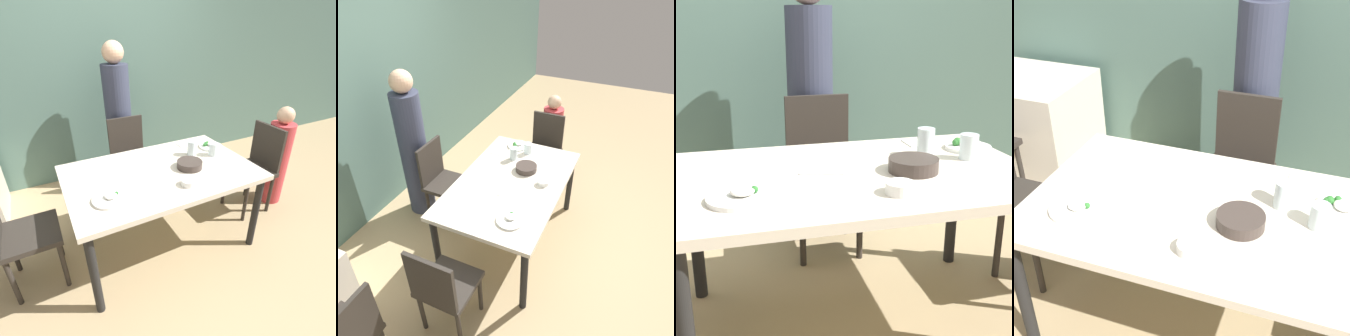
% 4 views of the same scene
% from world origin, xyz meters
% --- Properties ---
extents(ground_plane, '(10.00, 10.00, 0.00)m').
position_xyz_m(ground_plane, '(0.00, 0.00, 0.00)').
color(ground_plane, tan).
extents(wall_back, '(10.00, 0.06, 2.70)m').
position_xyz_m(wall_back, '(0.00, 1.57, 1.35)').
color(wall_back, '#4C6B60').
rests_on(wall_back, ground_plane).
extents(dining_table, '(1.49, 0.95, 0.73)m').
position_xyz_m(dining_table, '(0.00, 0.00, 0.66)').
color(dining_table, beige).
rests_on(dining_table, ground_plane).
extents(chair_adult_spot, '(0.40, 0.40, 0.90)m').
position_xyz_m(chair_adult_spot, '(0.03, 0.81, 0.50)').
color(chair_adult_spot, '#2D2823').
rests_on(chair_adult_spot, ground_plane).
extents(chair_child_spot, '(0.40, 0.40, 0.90)m').
position_xyz_m(chair_child_spot, '(1.08, 0.03, 0.50)').
color(chair_child_spot, '#2D2823').
rests_on(chair_child_spot, ground_plane).
extents(chair_empty_left, '(0.40, 0.40, 0.90)m').
position_xyz_m(chair_empty_left, '(-1.08, 0.06, 0.50)').
color(chair_empty_left, '#2D2823').
rests_on(chair_empty_left, ground_plane).
extents(person_adult, '(0.28, 0.28, 1.62)m').
position_xyz_m(person_adult, '(0.03, 1.12, 0.77)').
color(person_adult, '#33384C').
rests_on(person_adult, ground_plane).
extents(person_child, '(0.25, 0.25, 1.06)m').
position_xyz_m(person_child, '(1.38, 0.03, 0.49)').
color(person_child, '#C63D42').
rests_on(person_child, ground_plane).
extents(bowl_curry, '(0.21, 0.21, 0.06)m').
position_xyz_m(bowl_curry, '(0.23, -0.06, 0.76)').
color(bowl_curry, '#3D332D').
rests_on(bowl_curry, dining_table).
extents(plate_rice_adult, '(0.23, 0.23, 0.05)m').
position_xyz_m(plate_rice_adult, '(-0.48, -0.20, 0.75)').
color(plate_rice_adult, white).
rests_on(plate_rice_adult, dining_table).
extents(plate_rice_child, '(0.22, 0.22, 0.06)m').
position_xyz_m(plate_rice_child, '(0.61, 0.19, 0.75)').
color(plate_rice_child, white).
rests_on(plate_rice_child, dining_table).
extents(bowl_rice_small, '(0.11, 0.11, 0.04)m').
position_xyz_m(bowl_rice_small, '(0.08, -0.28, 0.76)').
color(bowl_rice_small, white).
rests_on(bowl_rice_small, dining_table).
extents(glass_water_tall, '(0.08, 0.08, 0.13)m').
position_xyz_m(glass_water_tall, '(0.37, 0.13, 0.80)').
color(glass_water_tall, silver).
rests_on(glass_water_tall, dining_table).
extents(glass_water_short, '(0.08, 0.08, 0.11)m').
position_xyz_m(glass_water_short, '(0.53, 0.04, 0.79)').
color(glass_water_short, silver).
rests_on(glass_water_short, dining_table).
extents(napkin_folded, '(0.14, 0.14, 0.01)m').
position_xyz_m(napkin_folded, '(0.43, 0.35, 0.74)').
color(napkin_folded, white).
rests_on(napkin_folded, dining_table).
extents(fork_steel, '(0.18, 0.06, 0.01)m').
position_xyz_m(fork_steel, '(-0.15, 0.00, 0.74)').
color(fork_steel, silver).
rests_on(fork_steel, dining_table).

